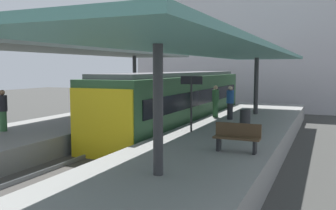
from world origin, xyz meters
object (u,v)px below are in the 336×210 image
Objects in this scene: platform_sign at (191,91)px; passenger_mid_platform at (216,101)px; platform_bench at (237,137)px; litter_bin at (245,119)px; passenger_far_end at (230,102)px; commuter_train at (179,101)px; passenger_near_bench at (3,110)px.

platform_sign is 4.62m from passenger_mid_platform.
platform_bench is at bearing -47.81° from platform_sign.
platform_bench reaches higher than litter_bin.
passenger_mid_platform is (-0.33, 4.54, -0.78)m from platform_sign.
passenger_far_end is (-1.93, 6.77, 0.39)m from platform_bench.
platform_sign is at bearing 132.19° from platform_bench.
litter_bin is at bearing 42.15° from platform_sign.
passenger_near_bench is at bearing -119.95° from commuter_train.
passenger_mid_platform is at bearing 111.14° from platform_bench.
commuter_train is 6.78× the size of platform_sign.
platform_bench is 3.87m from platform_sign.
platform_sign is 4.14m from passenger_far_end.
passenger_near_bench is (-6.95, -2.94, -0.76)m from platform_sign.
passenger_mid_platform is 0.99× the size of passenger_far_end.
commuter_train reaches higher than litter_bin.
passenger_near_bench reaches higher than platform_bench.
litter_bin is 0.48× the size of passenger_far_end.
platform_bench is at bearing -56.70° from commuter_train.
platform_sign is 1.33× the size of passenger_near_bench.
commuter_train is at bearing 172.73° from passenger_mid_platform.
passenger_near_bench reaches higher than passenger_mid_platform.
litter_bin is at bearing 27.56° from passenger_near_bench.
platform_bench is at bearing -74.11° from passenger_far_end.
passenger_near_bench is 1.02× the size of passenger_mid_platform.
commuter_train reaches higher than platform_bench.
passenger_mid_platform is 1.03m from passenger_far_end.
passenger_near_bench is (-8.75, -4.57, 0.46)m from litter_bin.
commuter_train is 3.14m from passenger_far_end.
passenger_mid_platform is (6.62, 7.48, -0.01)m from passenger_near_bench.
platform_bench is at bearing 1.21° from passenger_near_bench.
litter_bin is at bearing -53.71° from passenger_mid_platform.
passenger_near_bench reaches higher than litter_bin.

